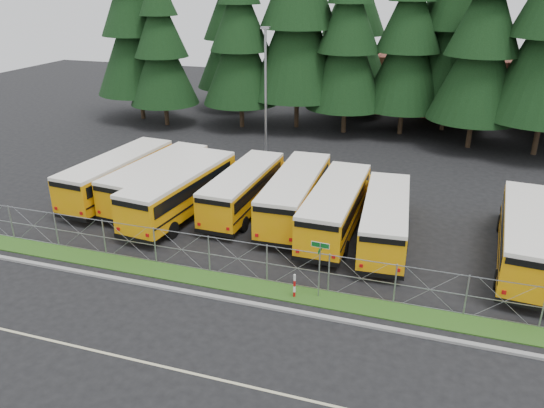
{
  "coord_description": "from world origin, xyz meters",
  "views": [
    {
      "loc": [
        6.02,
        -21.92,
        13.47
      ],
      "look_at": [
        -2.37,
        4.0,
        1.87
      ],
      "focal_mm": 35.0,
      "sensor_mm": 36.0,
      "label": 1
    }
  ],
  "objects_px": {
    "bus_1": "(160,180)",
    "bus_3": "(246,190)",
    "street_sign": "(320,258)",
    "bus_5": "(337,208)",
    "striped_bollard": "(294,286)",
    "bus_0": "(122,176)",
    "bus_east": "(527,238)",
    "bus_4": "(297,195)",
    "bus_6": "(385,220)",
    "bus_2": "(184,192)",
    "light_standard": "(266,88)"
  },
  "relations": [
    {
      "from": "bus_0",
      "to": "striped_bollard",
      "type": "height_order",
      "value": "bus_0"
    },
    {
      "from": "light_standard",
      "to": "bus_1",
      "type": "bearing_deg",
      "value": -106.66
    },
    {
      "from": "bus_4",
      "to": "striped_bollard",
      "type": "xyz_separation_m",
      "value": [
        2.32,
        -8.67,
        -0.82
      ]
    },
    {
      "from": "bus_1",
      "to": "bus_6",
      "type": "height_order",
      "value": "bus_1"
    },
    {
      "from": "street_sign",
      "to": "striped_bollard",
      "type": "distance_m",
      "value": 1.81
    },
    {
      "from": "bus_0",
      "to": "bus_east",
      "type": "relative_size",
      "value": 1.0
    },
    {
      "from": "bus_0",
      "to": "bus_2",
      "type": "distance_m",
      "value": 5.37
    },
    {
      "from": "bus_1",
      "to": "bus_4",
      "type": "bearing_deg",
      "value": 7.26
    },
    {
      "from": "bus_3",
      "to": "street_sign",
      "type": "height_order",
      "value": "street_sign"
    },
    {
      "from": "light_standard",
      "to": "bus_east",
      "type": "bearing_deg",
      "value": -35.82
    },
    {
      "from": "bus_1",
      "to": "bus_6",
      "type": "distance_m",
      "value": 14.74
    },
    {
      "from": "striped_bollard",
      "to": "bus_6",
      "type": "bearing_deg",
      "value": 65.3
    },
    {
      "from": "bus_3",
      "to": "bus_6",
      "type": "bearing_deg",
      "value": -9.77
    },
    {
      "from": "bus_2",
      "to": "light_standard",
      "type": "xyz_separation_m",
      "value": [
        0.95,
        12.87,
        4.04
      ]
    },
    {
      "from": "bus_1",
      "to": "bus_6",
      "type": "xyz_separation_m",
      "value": [
        14.66,
        -1.52,
        -0.06
      ]
    },
    {
      "from": "striped_bollard",
      "to": "bus_2",
      "type": "bearing_deg",
      "value": 142.01
    },
    {
      "from": "bus_2",
      "to": "bus_3",
      "type": "distance_m",
      "value": 3.77
    },
    {
      "from": "bus_5",
      "to": "bus_east",
      "type": "distance_m",
      "value": 9.94
    },
    {
      "from": "bus_3",
      "to": "bus_east",
      "type": "height_order",
      "value": "bus_east"
    },
    {
      "from": "bus_5",
      "to": "street_sign",
      "type": "relative_size",
      "value": 3.8
    },
    {
      "from": "bus_east",
      "to": "bus_6",
      "type": "bearing_deg",
      "value": -177.6
    },
    {
      "from": "light_standard",
      "to": "bus_3",
      "type": "bearing_deg",
      "value": -77.83
    },
    {
      "from": "bus_0",
      "to": "bus_5",
      "type": "height_order",
      "value": "bus_0"
    },
    {
      "from": "bus_1",
      "to": "bus_2",
      "type": "relative_size",
      "value": 0.95
    },
    {
      "from": "bus_2",
      "to": "bus_6",
      "type": "height_order",
      "value": "bus_2"
    },
    {
      "from": "bus_1",
      "to": "bus_5",
      "type": "relative_size",
      "value": 0.99
    },
    {
      "from": "bus_6",
      "to": "bus_5",
      "type": "bearing_deg",
      "value": 164.48
    },
    {
      "from": "bus_5",
      "to": "street_sign",
      "type": "distance_m",
      "value": 7.23
    },
    {
      "from": "bus_5",
      "to": "striped_bollard",
      "type": "bearing_deg",
      "value": -92.32
    },
    {
      "from": "street_sign",
      "to": "light_standard",
      "type": "bearing_deg",
      "value": 114.95
    },
    {
      "from": "bus_0",
      "to": "bus_6",
      "type": "distance_m",
      "value": 17.46
    },
    {
      "from": "bus_1",
      "to": "light_standard",
      "type": "xyz_separation_m",
      "value": [
        3.42,
        11.41,
        4.11
      ]
    },
    {
      "from": "bus_4",
      "to": "light_standard",
      "type": "height_order",
      "value": "light_standard"
    },
    {
      "from": "bus_3",
      "to": "bus_4",
      "type": "xyz_separation_m",
      "value": [
        3.32,
        -0.08,
        0.08
      ]
    },
    {
      "from": "bus_0",
      "to": "bus_3",
      "type": "relative_size",
      "value": 1.07
    },
    {
      "from": "bus_3",
      "to": "bus_east",
      "type": "distance_m",
      "value": 16.05
    },
    {
      "from": "light_standard",
      "to": "street_sign",
      "type": "bearing_deg",
      "value": -65.05
    },
    {
      "from": "bus_1",
      "to": "bus_4",
      "type": "relative_size",
      "value": 0.98
    },
    {
      "from": "street_sign",
      "to": "light_standard",
      "type": "distance_m",
      "value": 21.81
    },
    {
      "from": "bus_5",
      "to": "bus_4",
      "type": "bearing_deg",
      "value": 157.78
    },
    {
      "from": "bus_east",
      "to": "striped_bollard",
      "type": "xyz_separation_m",
      "value": [
        -10.28,
        -6.68,
        -0.84
      ]
    },
    {
      "from": "bus_6",
      "to": "light_standard",
      "type": "bearing_deg",
      "value": 127.06
    },
    {
      "from": "bus_east",
      "to": "bus_5",
      "type": "bearing_deg",
      "value": 179.71
    },
    {
      "from": "bus_1",
      "to": "bus_3",
      "type": "distance_m",
      "value": 5.83
    },
    {
      "from": "striped_bollard",
      "to": "bus_1",
      "type": "bearing_deg",
      "value": 143.48
    },
    {
      "from": "striped_bollard",
      "to": "bus_east",
      "type": "bearing_deg",
      "value": 33.01
    },
    {
      "from": "bus_4",
      "to": "bus_6",
      "type": "xyz_separation_m",
      "value": [
        5.52,
        -1.71,
        -0.09
      ]
    },
    {
      "from": "bus_4",
      "to": "bus_east",
      "type": "height_order",
      "value": "bus_east"
    },
    {
      "from": "bus_0",
      "to": "light_standard",
      "type": "height_order",
      "value": "light_standard"
    },
    {
      "from": "bus_4",
      "to": "street_sign",
      "type": "distance_m",
      "value": 8.97
    }
  ]
}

